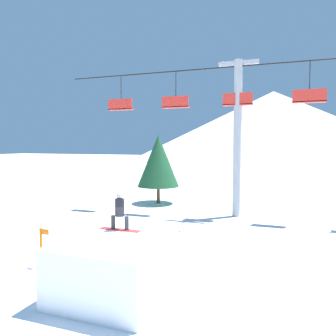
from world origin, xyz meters
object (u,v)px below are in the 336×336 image
(snowboarder, at_px, (120,212))
(snow_ramp, at_px, (115,267))
(trail_marker, at_px, (41,246))
(pine_tree_near, at_px, (158,161))

(snowboarder, bearing_deg, snow_ramp, -70.07)
(trail_marker, bearing_deg, snowboarder, -1.78)
(snow_ramp, distance_m, pine_tree_near, 15.36)
(trail_marker, bearing_deg, pine_tree_near, 93.06)
(snow_ramp, xyz_separation_m, trail_marker, (-3.66, 1.05, -0.07))
(pine_tree_near, bearing_deg, trail_marker, -86.94)
(snowboarder, height_order, pine_tree_near, pine_tree_near)
(pine_tree_near, bearing_deg, snowboarder, -73.45)
(snowboarder, xyz_separation_m, trail_marker, (-3.32, 0.10, -1.54))
(snowboarder, distance_m, pine_tree_near, 14.20)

